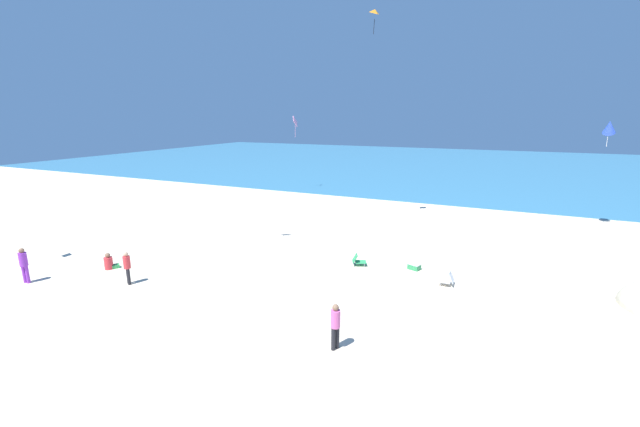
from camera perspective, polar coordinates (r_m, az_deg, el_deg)
The scene contains 12 objects.
ground_plane at distance 22.78m, azimuth 3.72°, elevation -4.62°, with size 120.00×120.00×0.00m, color beige.
ocean_water at distance 64.29m, azimuth 17.71°, elevation 6.74°, with size 120.00×60.00×0.05m, color teal.
beach_chair_far_left at distance 19.88m, azimuth 5.47°, elevation -6.67°, with size 0.81×0.73×0.57m.
beach_chair_near_camera at distance 18.42m, azimuth 17.79°, elevation -8.87°, with size 0.64×0.62×0.62m.
cooler_box at distance 19.85m, azimuth 13.31°, elevation -7.36°, with size 0.65×0.56×0.29m.
person_0 at distance 19.37m, azimuth -25.83°, elevation -6.72°, with size 0.40×0.40×1.48m.
person_1 at distance 21.82m, azimuth -36.64°, elevation -5.69°, with size 0.38×0.38×1.61m.
person_2 at distance 21.83m, azimuth -27.84°, elevation -6.26°, with size 0.64×0.72×0.81m.
person_3 at distance 12.91m, azimuth 2.22°, elevation -15.42°, with size 0.41×0.41×1.53m.
kite_blue at distance 30.53m, azimuth 36.00°, elevation 9.96°, with size 0.91×1.15×1.73m.
kite_orange at distance 27.38m, azimuth 7.85°, elevation 26.68°, with size 0.74×0.81×1.48m.
kite_pink at distance 39.50m, azimuth -3.57°, elevation 12.95°, with size 0.47×1.13×2.06m.
Camera 1 is at (7.63, -10.23, 7.18)m, focal length 22.41 mm.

